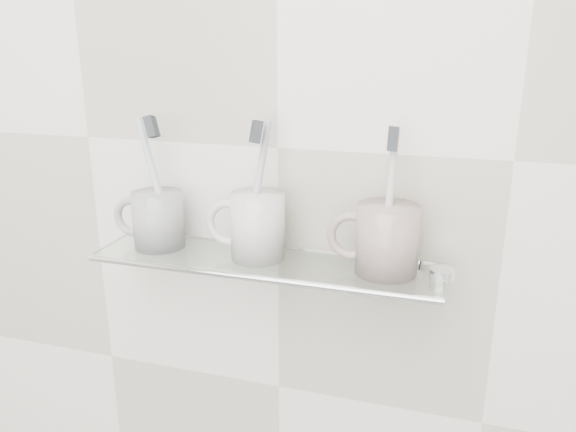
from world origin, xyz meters
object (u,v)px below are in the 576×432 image
at_px(mug_right, 387,239).
at_px(mug_center, 258,226).
at_px(mug_left, 158,220).
at_px(shelf_glass, 265,262).

bearing_deg(mug_right, mug_center, 170.18).
bearing_deg(mug_left, mug_center, 8.94).
xyz_separation_m(shelf_glass, mug_center, (-0.01, 0.00, 0.05)).
bearing_deg(mug_center, mug_left, -176.30).
relative_size(shelf_glass, mug_right, 5.35).
relative_size(shelf_glass, mug_center, 5.24).
distance_m(shelf_glass, mug_left, 0.18).
distance_m(mug_left, mug_center, 0.16).
height_order(mug_left, mug_right, mug_right).
bearing_deg(mug_left, mug_right, 8.94).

